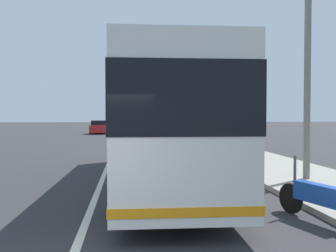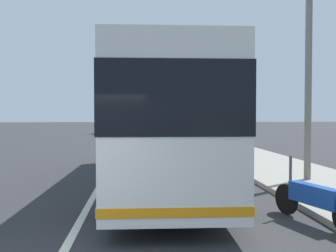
{
  "view_description": "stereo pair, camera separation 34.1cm",
  "coord_description": "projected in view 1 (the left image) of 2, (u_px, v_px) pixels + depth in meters",
  "views": [
    {
      "loc": [
        -3.95,
        -0.82,
        2.14
      ],
      "look_at": [
        8.24,
        -2.15,
        1.78
      ],
      "focal_mm": 40.34,
      "sensor_mm": 36.0,
      "label": 1
    },
    {
      "loc": [
        -3.99,
        -1.16,
        2.14
      ],
      "look_at": [
        8.24,
        -2.15,
        1.78
      ],
      "focal_mm": 40.34,
      "sensor_mm": 36.0,
      "label": 2
    }
  ],
  "objects": [
    {
      "name": "utility_pole",
      "position": [
        307.0,
        83.0,
        11.77
      ],
      "size": [
        0.21,
        0.21,
        6.27
      ],
      "primitive_type": "cylinder",
      "color": "slate",
      "rests_on": "ground"
    },
    {
      "name": "lane_divider_line",
      "position": [
        105.0,
        173.0,
        13.84
      ],
      "size": [
        110.0,
        0.16,
        0.01
      ],
      "primitive_type": "cube",
      "color": "silver",
      "rests_on": "ground"
    },
    {
      "name": "car_ahead_same_lane",
      "position": [
        142.0,
        131.0,
        33.33
      ],
      "size": [
        4.03,
        1.94,
        1.51
      ],
      "rotation": [
        0.0,
        0.0,
        0.01
      ],
      "color": "silver",
      "rests_on": "ground"
    },
    {
      "name": "car_behind_bus",
      "position": [
        99.0,
        127.0,
        42.82
      ],
      "size": [
        4.11,
        1.92,
        1.52
      ],
      "rotation": [
        0.0,
        0.0,
        3.11
      ],
      "color": "red",
      "rests_on": "ground"
    },
    {
      "name": "sidewalk_curb",
      "position": [
        278.0,
        169.0,
        14.55
      ],
      "size": [
        110.0,
        3.6,
        0.14
      ],
      "primitive_type": "cube",
      "color": "gray",
      "rests_on": "ground"
    },
    {
      "name": "motorcycle_nearest_curb",
      "position": [
        319.0,
        199.0,
        7.46
      ],
      "size": [
        2.19,
        0.76,
        1.28
      ],
      "rotation": [
        0.0,
        0.0,
        0.31
      ],
      "color": "black",
      "rests_on": "ground"
    },
    {
      "name": "car_oncoming",
      "position": [
        136.0,
        126.0,
        48.37
      ],
      "size": [
        4.61,
        1.86,
        1.4
      ],
      "rotation": [
        0.0,
        0.0,
        -0.02
      ],
      "color": "gray",
      "rests_on": "ground"
    },
    {
      "name": "coach_bus",
      "position": [
        162.0,
        119.0,
        11.9
      ],
      "size": [
        12.13,
        2.86,
        3.54
      ],
      "rotation": [
        0.0,
        0.0,
        -0.03
      ],
      "color": "silver",
      "rests_on": "ground"
    }
  ]
}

